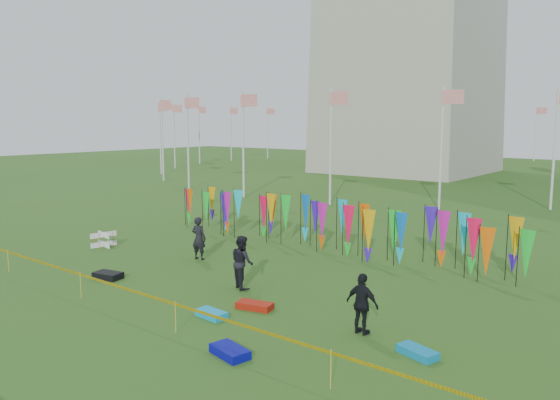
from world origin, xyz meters
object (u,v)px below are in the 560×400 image
Objects in this scene: kite_bag_blue at (230,352)px; kite_bag_red at (255,306)px; person_left at (199,238)px; box_kite at (104,239)px; kite_bag_turquoise at (211,314)px; kite_bag_teal at (417,352)px; person_right at (362,304)px; person_mid at (242,262)px; kite_bag_black at (108,275)px.

kite_bag_blue reaches higher than kite_bag_red.
box_kite is at bearing 1.74° from person_left.
kite_bag_turquoise is at bearing -111.25° from kite_bag_red.
person_left reaches higher than kite_bag_teal.
person_right is 3.83m from kite_bag_blue.
box_kite is at bearing 21.76° from person_mid.
person_left is 1.07× the size of person_right.
kite_bag_teal is at bearing 171.66° from person_right.
kite_bag_turquoise is (1.23, -2.71, -0.83)m from person_mid.
person_mid is 1.67× the size of kite_bag_red.
kite_bag_red is at bearing 167.87° from person_mid.
box_kite is 11.00m from kite_bag_turquoise.
person_right is 1.52× the size of kite_bag_red.
person_mid is 1.75× the size of kite_bag_blue.
box_kite is 16.55m from kite_bag_teal.
kite_bag_teal is at bearing 38.60° from kite_bag_blue.
person_left is at bearing 1.96° from person_mid.
kite_bag_blue is at bearing -21.14° from box_kite.
person_left is 4.50m from person_mid.
person_right reaches higher than kite_bag_red.
box_kite is 0.70× the size of kite_bag_teal.
person_mid is (4.12, -1.80, 0.02)m from person_left.
kite_bag_blue is at bearing -141.40° from kite_bag_teal.
person_right is at bearing -6.52° from box_kite.
kite_bag_blue is (-1.84, -3.27, -0.74)m from person_right.
kite_bag_blue is 3.45m from kite_bag_red.
kite_bag_turquoise is at bearing 128.62° from person_left.
kite_bag_turquoise is (5.35, -4.52, -0.81)m from person_left.
kite_bag_blue is 8.44m from kite_bag_black.
kite_bag_teal is (3.63, 2.90, -0.01)m from kite_bag_blue.
kite_bag_black is at bearing -32.13° from box_kite.
person_right is at bearing 4.94° from kite_bag_red.
kite_bag_black is (-10.03, -1.22, -0.73)m from person_right.
kite_bag_teal is at bearing -7.10° from box_kite.
kite_bag_blue is at bearing 64.13° from person_right.
box_kite reaches higher than kite_bag_red.
person_left is 1.63× the size of kite_bag_red.
person_mid is at bearing 142.26° from kite_bag_red.
kite_bag_red is (0.53, 1.35, 0.00)m from kite_bag_turquoise.
box_kite is at bearing 147.87° from kite_bag_black.
person_mid reaches higher than person_left.
kite_bag_turquoise is 0.97× the size of kite_bag_teal.
kite_bag_blue is 1.05× the size of kite_bag_teal.
kite_bag_turquoise is at bearing 25.33° from person_right.
person_right is at bearing 152.06° from person_left.
box_kite is at bearing 169.79° from kite_bag_red.
person_mid is 1.89× the size of kite_bag_turquoise.
person_right is (14.62, -1.67, 0.49)m from box_kite.
person_right is (5.37, -1.05, -0.08)m from person_mid.
person_right is at bearing 21.89° from kite_bag_turquoise.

